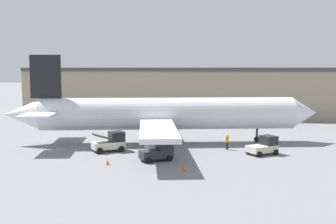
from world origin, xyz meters
TOP-DOWN VIEW (x-y plane):
  - ground_plane at (0.00, 0.00)m, footprint 400.00×400.00m
  - terminal_building at (3.35, 33.43)m, footprint 71.17×17.49m
  - airplane at (-0.87, -0.18)m, footprint 38.69×32.25m
  - ground_crew_worker at (7.33, -3.25)m, footprint 0.39×0.39m
  - baggage_tug at (0.58, -10.06)m, footprint 3.53×3.04m
  - belt_loader_truck at (-5.62, -6.06)m, footprint 3.98×3.54m
  - pushback_tug at (11.32, -5.29)m, footprint 3.65×3.38m
  - safety_cone_near at (-4.01, -12.66)m, footprint 0.36×0.36m
  - safety_cone_far at (3.50, -13.90)m, footprint 0.36×0.36m

SIDE VIEW (x-z plane):
  - ground_plane at x=0.00m, z-range 0.00..0.00m
  - safety_cone_near at x=-4.01m, z-range 0.00..0.55m
  - safety_cone_far at x=3.50m, z-range 0.00..0.55m
  - pushback_tug at x=11.32m, z-range -0.08..1.91m
  - ground_crew_worker at x=7.33m, z-range 0.06..1.84m
  - baggage_tug at x=0.58m, z-range -0.12..2.16m
  - belt_loader_truck at x=-5.62m, z-range -0.05..2.13m
  - airplane at x=-0.87m, z-range -1.84..9.06m
  - terminal_building at x=3.35m, z-range 0.01..9.39m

